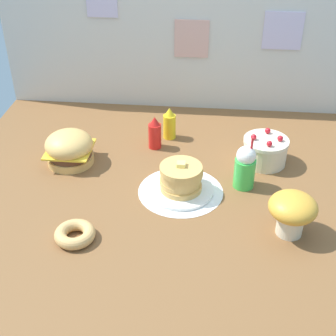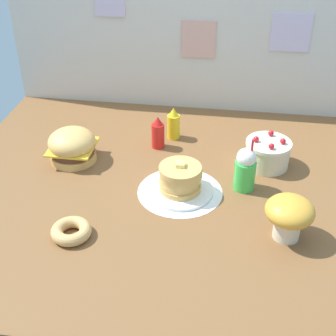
# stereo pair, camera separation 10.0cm
# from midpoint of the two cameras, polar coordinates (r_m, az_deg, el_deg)

# --- Properties ---
(ground_plane) EXTENTS (2.42, 1.97, 0.02)m
(ground_plane) POSITION_cam_midpoint_polar(r_m,az_deg,el_deg) (2.50, 1.68, -2.74)
(ground_plane) COLOR brown
(back_wall) EXTENTS (2.42, 0.04, 0.95)m
(back_wall) POSITION_cam_midpoint_polar(r_m,az_deg,el_deg) (3.15, 4.12, 15.14)
(back_wall) COLOR beige
(back_wall) RESTS_ON ground_plane
(doily_mat) EXTENTS (0.44, 0.44, 0.00)m
(doily_mat) POSITION_cam_midpoint_polar(r_m,az_deg,el_deg) (2.47, 2.62, -2.85)
(doily_mat) COLOR white
(doily_mat) RESTS_ON ground_plane
(burger) EXTENTS (0.27, 0.27, 0.19)m
(burger) POSITION_cam_midpoint_polar(r_m,az_deg,el_deg) (2.72, -10.38, 2.61)
(burger) COLOR #DBA859
(burger) RESTS_ON ground_plane
(pancake_stack) EXTENTS (0.34, 0.34, 0.18)m
(pancake_stack) POSITION_cam_midpoint_polar(r_m,az_deg,el_deg) (2.43, 2.66, -1.48)
(pancake_stack) COLOR white
(pancake_stack) RESTS_ON doily_mat
(layer_cake) EXTENTS (0.25, 0.25, 0.18)m
(layer_cake) POSITION_cam_midpoint_polar(r_m,az_deg,el_deg) (2.71, 12.90, 1.71)
(layer_cake) COLOR beige
(layer_cake) RESTS_ON ground_plane
(ketchup_bottle) EXTENTS (0.08, 0.08, 0.20)m
(ketchup_bottle) POSITION_cam_midpoint_polar(r_m,az_deg,el_deg) (2.80, -0.18, 4.20)
(ketchup_bottle) COLOR red
(ketchup_bottle) RESTS_ON ground_plane
(mustard_bottle) EXTENTS (0.08, 0.08, 0.20)m
(mustard_bottle) POSITION_cam_midpoint_polar(r_m,az_deg,el_deg) (2.90, 1.66, 5.28)
(mustard_bottle) COLOR yellow
(mustard_bottle) RESTS_ON ground_plane
(cream_soda_cup) EXTENTS (0.11, 0.11, 0.30)m
(cream_soda_cup) POSITION_cam_midpoint_polar(r_m,az_deg,el_deg) (2.47, 10.40, -0.15)
(cream_soda_cup) COLOR green
(cream_soda_cup) RESTS_ON ground_plane
(donut_pink_glaze) EXTENTS (0.19, 0.19, 0.06)m
(donut_pink_glaze) POSITION_cam_midpoint_polar(r_m,az_deg,el_deg) (2.22, -10.26, -7.44)
(donut_pink_glaze) COLOR tan
(donut_pink_glaze) RESTS_ON ground_plane
(mushroom_stool) EXTENTS (0.22, 0.22, 0.21)m
(mushroom_stool) POSITION_cam_midpoint_polar(r_m,az_deg,el_deg) (2.20, 15.62, -5.40)
(mushroom_stool) COLOR beige
(mushroom_stool) RESTS_ON ground_plane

